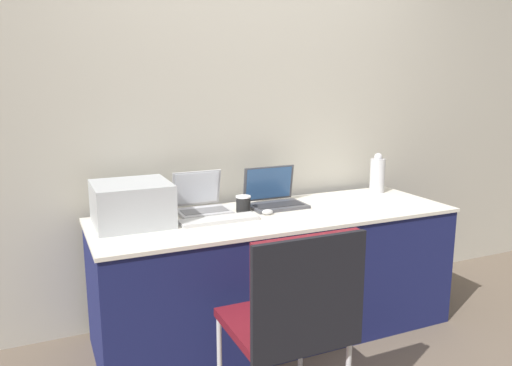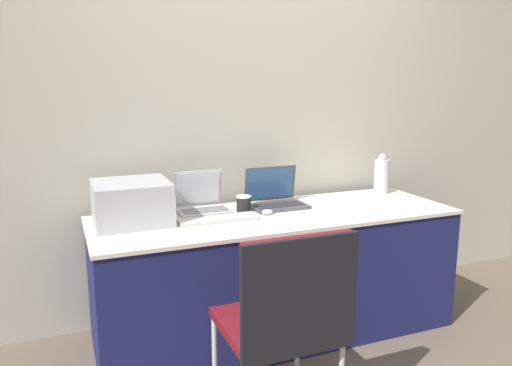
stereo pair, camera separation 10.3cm
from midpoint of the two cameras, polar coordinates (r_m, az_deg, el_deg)
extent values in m
plane|color=#6B5B4C|center=(2.86, 4.38, -19.37)|extent=(14.00, 14.00, 0.00)
cube|color=#B7B2A3|center=(3.18, -2.15, 8.47)|extent=(8.00, 0.05, 2.60)
cube|color=#191E51|center=(2.98, 1.30, -10.45)|extent=(2.06, 0.68, 0.71)
cube|color=silver|center=(2.86, 1.33, -3.67)|extent=(2.08, 0.70, 0.02)
cube|color=#B2B7BC|center=(2.71, -15.08, -2.28)|extent=(0.39, 0.37, 0.22)
cube|color=#51565B|center=(2.66, -15.05, -0.54)|extent=(0.31, 0.28, 0.04)
cube|color=#B7B7BC|center=(2.87, -6.99, -3.30)|extent=(0.29, 0.21, 0.02)
cube|color=slate|center=(2.86, -6.93, -3.14)|extent=(0.26, 0.12, 0.00)
cube|color=#B7B7BC|center=(2.98, -7.82, -0.58)|extent=(0.29, 0.06, 0.21)
cube|color=silver|center=(2.97, -7.78, -0.57)|extent=(0.26, 0.05, 0.19)
cube|color=#4C4C51|center=(2.99, 1.49, -2.63)|extent=(0.33, 0.22, 0.02)
cube|color=#2D2D30|center=(2.98, 1.58, -2.48)|extent=(0.29, 0.12, 0.00)
cube|color=#4C4C51|center=(3.08, 0.47, -0.02)|extent=(0.33, 0.04, 0.21)
cube|color=#2D5184|center=(3.07, 0.54, -0.03)|extent=(0.30, 0.03, 0.19)
cube|color=silver|center=(2.70, -5.36, -4.21)|extent=(0.43, 0.12, 0.02)
cylinder|color=black|center=(2.88, -2.49, -2.48)|extent=(0.08, 0.08, 0.09)
cylinder|color=white|center=(2.87, -2.50, -1.57)|extent=(0.09, 0.09, 0.01)
ellipsoid|color=silver|center=(2.82, 0.27, -3.34)|extent=(0.07, 0.04, 0.03)
cylinder|color=silver|center=(3.46, 12.87, 0.83)|extent=(0.10, 0.10, 0.23)
sphere|color=silver|center=(3.44, 12.96, 2.91)|extent=(0.06, 0.06, 0.06)
cube|color=maroon|center=(2.27, 1.56, -15.74)|extent=(0.47, 0.45, 0.04)
cube|color=maroon|center=(2.00, 4.26, -12.07)|extent=(0.47, 0.03, 0.44)
cylinder|color=silver|center=(2.47, -5.46, -19.27)|extent=(0.02, 0.02, 0.41)
cylinder|color=silver|center=(2.62, 3.95, -17.32)|extent=(0.02, 0.02, 0.41)
cube|color=black|center=(1.98, 4.62, -12.94)|extent=(0.49, 0.02, 0.49)
camera|label=1|loc=(0.05, -91.06, -0.22)|focal=35.00mm
camera|label=2|loc=(0.05, 88.94, 0.22)|focal=35.00mm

